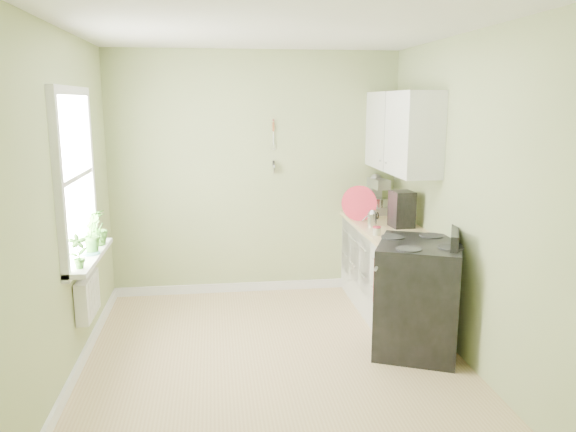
{
  "coord_description": "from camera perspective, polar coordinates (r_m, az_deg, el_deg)",
  "views": [
    {
      "loc": [
        -0.47,
        -4.4,
        2.15
      ],
      "look_at": [
        0.2,
        0.55,
        1.13
      ],
      "focal_mm": 35.0,
      "sensor_mm": 36.0,
      "label": 1
    }
  ],
  "objects": [
    {
      "name": "wall_utensils",
      "position": [
        6.25,
        -1.48,
        6.18
      ],
      "size": [
        0.02,
        0.14,
        0.58
      ],
      "color": "beige",
      "rests_on": "wall_back"
    },
    {
      "name": "wall_back",
      "position": [
        6.28,
        -3.32,
        4.22
      ],
      "size": [
        3.2,
        0.02,
        2.7
      ],
      "primitive_type": "cube",
      "color": "#A6B37A",
      "rests_on": "floor"
    },
    {
      "name": "stand_mixer",
      "position": [
        6.41,
        9.16,
        1.93
      ],
      "size": [
        0.25,
        0.38,
        0.43
      ],
      "color": "#B2B2B7",
      "rests_on": "countertop"
    },
    {
      "name": "kettle",
      "position": [
        5.73,
        8.56,
        -0.2
      ],
      "size": [
        0.17,
        0.1,
        0.17
      ],
      "color": "silver",
      "rests_on": "countertop"
    },
    {
      "name": "window",
      "position": [
        4.87,
        -20.87,
        3.72
      ],
      "size": [
        0.06,
        1.14,
        1.44
      ],
      "color": "white",
      "rests_on": "wall_left"
    },
    {
      "name": "radiator",
      "position": [
        5.04,
        -19.69,
        -7.67
      ],
      "size": [
        0.12,
        0.5,
        0.35
      ],
      "primitive_type": "cube",
      "color": "white",
      "rests_on": "wall_left"
    },
    {
      "name": "base_cabinets",
      "position": [
        5.94,
        10.06,
        -5.41
      ],
      "size": [
        0.6,
        1.6,
        0.87
      ],
      "primitive_type": "cube",
      "color": "white",
      "rests_on": "floor"
    },
    {
      "name": "window_sill",
      "position": [
        4.98,
        -19.49,
        -3.9
      ],
      "size": [
        0.18,
        1.14,
        0.04
      ],
      "primitive_type": "cube",
      "color": "white",
      "rests_on": "wall_left"
    },
    {
      "name": "coffee_maker",
      "position": [
        5.73,
        11.46,
        0.59
      ],
      "size": [
        0.23,
        0.25,
        0.36
      ],
      "color": "black",
      "rests_on": "countertop"
    },
    {
      "name": "stove",
      "position": [
        5.06,
        13.11,
        -7.87
      ],
      "size": [
        0.99,
        1.0,
        1.1
      ],
      "color": "black",
      "rests_on": "floor"
    },
    {
      "name": "jar",
      "position": [
        5.36,
        9.0,
        -1.49
      ],
      "size": [
        0.08,
        0.08,
        0.08
      ],
      "color": "beige",
      "rests_on": "countertop"
    },
    {
      "name": "wall_right",
      "position": [
        4.93,
        17.38,
        1.69
      ],
      "size": [
        0.02,
        3.6,
        2.7
      ],
      "primitive_type": "cube",
      "color": "#A6B37A",
      "rests_on": "floor"
    },
    {
      "name": "plant_b",
      "position": [
        5.01,
        -19.35,
        -1.69
      ],
      "size": [
        0.18,
        0.2,
        0.32
      ],
      "primitive_type": "imported",
      "rotation": [
        0.0,
        0.0,
        1.78
      ],
      "color": "#407F27",
      "rests_on": "window_sill"
    },
    {
      "name": "upper_cabinets",
      "position": [
        5.83,
        11.44,
        8.38
      ],
      "size": [
        0.35,
        1.4,
        0.8
      ],
      "primitive_type": "cube",
      "color": "white",
      "rests_on": "wall_right"
    },
    {
      "name": "floor",
      "position": [
        4.93,
        -1.47,
        -14.45
      ],
      "size": [
        3.2,
        3.6,
        0.02
      ],
      "primitive_type": "cube",
      "color": "tan",
      "rests_on": "ground"
    },
    {
      "name": "wall_left",
      "position": [
        4.62,
        -21.84,
        0.74
      ],
      "size": [
        0.02,
        3.6,
        2.7
      ],
      "primitive_type": "cube",
      "color": "#A6B37A",
      "rests_on": "floor"
    },
    {
      "name": "plant_c",
      "position": [
        5.23,
        -18.84,
        -1.1
      ],
      "size": [
        0.25,
        0.25,
        0.32
      ],
      "primitive_type": "imported",
      "rotation": [
        0.0,
        0.0,
        4.08
      ],
      "color": "#407F27",
      "rests_on": "window_sill"
    },
    {
      "name": "countertop",
      "position": [
        5.82,
        10.13,
        -1.13
      ],
      "size": [
        0.64,
        1.6,
        0.04
      ],
      "primitive_type": "cube",
      "color": "beige",
      "rests_on": "base_cabinets"
    },
    {
      "name": "ceiling",
      "position": [
        4.46,
        -1.66,
        18.76
      ],
      "size": [
        3.2,
        3.6,
        0.02
      ],
      "primitive_type": "cube",
      "color": "white",
      "rests_on": "wall_back"
    },
    {
      "name": "plant_a",
      "position": [
        4.54,
        -20.56,
        -3.41
      ],
      "size": [
        0.17,
        0.15,
        0.27
      ],
      "primitive_type": "imported",
      "rotation": [
        0.0,
        0.0,
        0.52
      ],
      "color": "#407F27",
      "rests_on": "window_sill"
    },
    {
      "name": "red_tray",
      "position": [
        5.96,
        7.24,
        1.29
      ],
      "size": [
        0.37,
        0.21,
        0.37
      ],
      "primitive_type": "cylinder",
      "rotation": [
        1.45,
        0.0,
        -0.42
      ],
      "color": "#C0273B",
      "rests_on": "countertop"
    }
  ]
}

